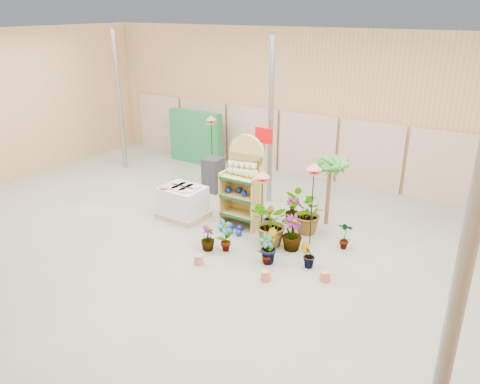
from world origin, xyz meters
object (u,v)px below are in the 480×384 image
object	(u,v)px
pallet_stack	(183,202)
potted_plant_2	(273,224)
display_shelf	(244,184)
bird_table_front	(262,176)

from	to	relation	value
pallet_stack	potted_plant_2	distance (m)	2.68
pallet_stack	display_shelf	bearing A→B (deg)	20.02
bird_table_front	potted_plant_2	size ratio (longest dim) A/B	1.54
pallet_stack	potted_plant_2	size ratio (longest dim) A/B	1.08
display_shelf	potted_plant_2	bearing A→B (deg)	-30.16
display_shelf	potted_plant_2	xyz separation A→B (m)	(1.15, -0.66, -0.49)
display_shelf	bird_table_front	xyz separation A→B (m)	(0.75, -0.45, 0.50)
display_shelf	potted_plant_2	world-z (taller)	display_shelf
pallet_stack	bird_table_front	distance (m)	2.53
display_shelf	potted_plant_2	size ratio (longest dim) A/B	2.10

